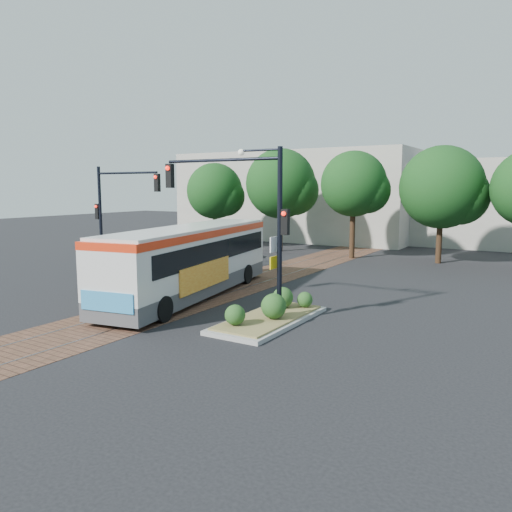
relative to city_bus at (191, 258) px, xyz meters
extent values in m
plane|color=black|center=(0.28, -0.92, -1.73)|extent=(120.00, 120.00, 0.00)
cube|color=brown|center=(0.28, 3.08, -1.72)|extent=(3.60, 40.00, 0.01)
cube|color=slate|center=(-0.47, 3.08, -1.72)|extent=(0.06, 40.00, 0.01)
cube|color=slate|center=(1.03, 3.08, -1.72)|extent=(0.06, 40.00, 0.01)
cylinder|color=#382314|center=(-9.72, 15.08, -0.30)|extent=(0.36, 0.36, 2.86)
sphere|color=#103411|center=(-9.72, 15.08, 2.78)|extent=(4.40, 4.40, 4.40)
cylinder|color=#382314|center=(-4.22, 15.88, -0.17)|extent=(0.36, 0.36, 3.12)
sphere|color=#103411|center=(-4.22, 15.88, 3.34)|extent=(5.20, 5.20, 5.20)
cylinder|color=#382314|center=(1.78, 15.08, -0.04)|extent=(0.36, 0.36, 3.39)
sphere|color=#103411|center=(1.78, 15.08, 3.31)|extent=(4.40, 4.40, 4.40)
cylinder|color=#382314|center=(7.28, 15.88, -0.30)|extent=(0.36, 0.36, 2.86)
sphere|color=#103411|center=(7.28, 15.88, 3.08)|extent=(5.20, 5.20, 5.20)
cube|color=#ADA899|center=(-7.72, 27.08, 2.27)|extent=(22.00, 12.00, 8.00)
cube|color=#454548|center=(0.00, -0.04, -1.20)|extent=(4.39, 11.80, 0.67)
cube|color=silver|center=(0.00, -0.04, 0.05)|extent=(4.40, 11.81, 1.83)
cube|color=black|center=(-0.05, 0.24, 0.34)|extent=(4.26, 10.68, 0.87)
cube|color=red|center=(0.00, -0.04, 1.11)|extent=(4.44, 11.81, 0.29)
cube|color=silver|center=(0.00, -0.04, 1.31)|extent=(4.26, 11.42, 0.13)
cube|color=black|center=(0.99, -5.59, 0.44)|extent=(1.54, 0.38, 0.87)
cube|color=#2F86BE|center=(1.01, -5.75, -0.72)|extent=(2.10, 0.43, 0.67)
cube|color=orange|center=(1.41, -0.77, -0.52)|extent=(0.81, 4.28, 1.06)
cylinder|color=black|center=(-0.36, -4.32, -1.25)|extent=(0.50, 1.01, 0.96)
cylinder|color=black|center=(1.82, -3.93, -1.25)|extent=(0.50, 1.01, 0.96)
cylinder|color=black|center=(-1.72, 3.37, -1.25)|extent=(0.50, 1.01, 0.96)
cylinder|color=black|center=(0.46, 3.76, -1.25)|extent=(0.50, 1.01, 0.96)
cube|color=gray|center=(5.08, -1.92, -1.65)|extent=(2.20, 5.20, 0.15)
cube|color=olive|center=(5.08, -1.92, -1.54)|extent=(1.90, 4.80, 0.08)
sphere|color=#1E4719|center=(4.68, -3.52, -1.15)|extent=(0.70, 0.70, 0.70)
sphere|color=#1E4719|center=(5.38, -2.12, -1.05)|extent=(0.90, 0.90, 0.90)
sphere|color=#1E4719|center=(4.88, -0.52, -1.10)|extent=(0.80, 0.80, 0.80)
sphere|color=#1E4719|center=(5.58, -0.02, -1.20)|extent=(0.60, 0.60, 0.60)
cylinder|color=black|center=(5.38, -1.72, 1.49)|extent=(0.18, 0.18, 6.00)
cylinder|color=black|center=(2.88, -1.72, 4.09)|extent=(5.00, 0.12, 0.12)
cube|color=black|center=(0.38, -1.72, 3.54)|extent=(0.28, 0.22, 0.95)
sphere|color=#FF190C|center=(0.38, -1.86, 3.84)|extent=(0.18, 0.18, 0.18)
cube|color=black|center=(5.60, -1.72, 1.89)|extent=(0.26, 0.20, 0.90)
sphere|color=#FF190C|center=(5.60, -1.85, 2.19)|extent=(0.16, 0.16, 0.16)
cube|color=white|center=(5.20, -1.84, 1.09)|extent=(0.04, 0.45, 0.55)
cube|color=yellow|center=(5.20, -1.84, 0.44)|extent=(0.04, 0.45, 0.45)
cylinder|color=black|center=(4.58, -1.72, 4.39)|extent=(1.60, 0.08, 0.08)
sphere|color=silver|center=(3.78, -1.72, 4.34)|extent=(0.24, 0.24, 0.24)
cylinder|color=black|center=(-9.22, 3.08, 1.27)|extent=(0.18, 0.18, 6.00)
cylinder|color=black|center=(-6.97, 3.08, 3.87)|extent=(4.50, 0.12, 0.12)
cube|color=black|center=(-4.72, 3.08, 3.32)|extent=(0.28, 0.22, 0.95)
sphere|color=#FF190C|center=(-4.72, 2.94, 3.62)|extent=(0.18, 0.18, 0.18)
cube|color=black|center=(-9.44, 3.08, 1.67)|extent=(0.26, 0.20, 0.90)
sphere|color=#FF190C|center=(-9.44, 2.95, 1.97)|extent=(0.16, 0.16, 0.16)
imported|color=black|center=(-5.80, -0.43, -0.83)|extent=(0.78, 0.68, 1.80)
imported|color=black|center=(-5.91, 10.83, -1.06)|extent=(4.98, 3.18, 1.34)
camera|label=1|loc=(13.80, -17.06, 3.10)|focal=35.00mm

